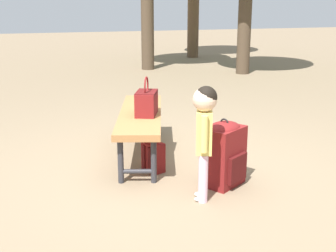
{
  "coord_description": "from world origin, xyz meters",
  "views": [
    {
      "loc": [
        3.49,
        -1.18,
        1.49
      ],
      "look_at": [
        -0.05,
        -0.03,
        0.45
      ],
      "focal_mm": 47.78,
      "sensor_mm": 36.0,
      "label": 1
    }
  ],
  "objects_px": {
    "park_bench": "(140,117)",
    "child_standing": "(204,126)",
    "handbag": "(147,102)",
    "backpack_small": "(153,155)",
    "backpack_large": "(224,152)"
  },
  "relations": [
    {
      "from": "handbag",
      "to": "child_standing",
      "type": "relative_size",
      "value": 0.41
    },
    {
      "from": "handbag",
      "to": "child_standing",
      "type": "bearing_deg",
      "value": 9.26
    },
    {
      "from": "handbag",
      "to": "backpack_small",
      "type": "distance_m",
      "value": 0.54
    },
    {
      "from": "backpack_small",
      "to": "handbag",
      "type": "bearing_deg",
      "value": 174.46
    },
    {
      "from": "child_standing",
      "to": "backpack_small",
      "type": "bearing_deg",
      "value": -164.0
    },
    {
      "from": "backpack_large",
      "to": "backpack_small",
      "type": "distance_m",
      "value": 0.68
    },
    {
      "from": "child_standing",
      "to": "backpack_large",
      "type": "bearing_deg",
      "value": 130.05
    },
    {
      "from": "park_bench",
      "to": "child_standing",
      "type": "relative_size",
      "value": 1.84
    },
    {
      "from": "park_bench",
      "to": "handbag",
      "type": "xyz_separation_m",
      "value": [
        0.13,
        0.03,
        0.18
      ]
    },
    {
      "from": "backpack_small",
      "to": "backpack_large",
      "type": "bearing_deg",
      "value": 45.48
    },
    {
      "from": "backpack_large",
      "to": "park_bench",
      "type": "bearing_deg",
      "value": -153.1
    },
    {
      "from": "handbag",
      "to": "park_bench",
      "type": "bearing_deg",
      "value": -167.53
    },
    {
      "from": "park_bench",
      "to": "backpack_small",
      "type": "xyz_separation_m",
      "value": [
        0.46,
        -0.0,
        -0.24
      ]
    },
    {
      "from": "park_bench",
      "to": "backpack_large",
      "type": "distance_m",
      "value": 1.04
    },
    {
      "from": "child_standing",
      "to": "backpack_small",
      "type": "distance_m",
      "value": 0.85
    }
  ]
}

